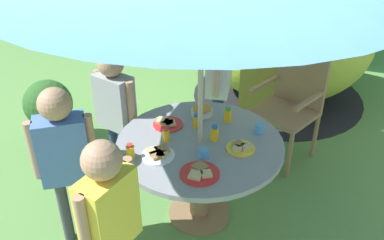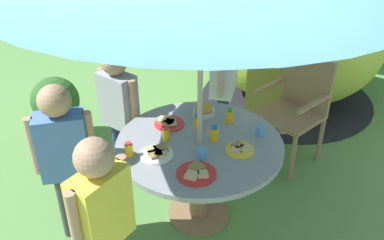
% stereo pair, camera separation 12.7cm
% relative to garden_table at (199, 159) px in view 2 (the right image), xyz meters
% --- Properties ---
extents(ground_plane, '(10.00, 10.00, 0.02)m').
position_rel_garden_table_xyz_m(ground_plane, '(0.00, 0.00, -0.55)').
color(ground_plane, '#548442').
extents(garden_table, '(1.19, 1.19, 0.69)m').
position_rel_garden_table_xyz_m(garden_table, '(0.00, 0.00, 0.00)').
color(garden_table, brown).
rests_on(garden_table, ground_plane).
extents(wooden_chair, '(0.64, 0.63, 0.98)m').
position_rel_garden_table_xyz_m(wooden_chair, '(0.50, 1.07, 0.01)').
color(wooden_chair, '#93704C').
rests_on(wooden_chair, ground_plane).
extents(dome_tent, '(2.03, 2.03, 1.50)m').
position_rel_garden_table_xyz_m(dome_tent, '(0.24, 2.19, 0.20)').
color(dome_tent, '#B2C63F').
rests_on(dome_tent, ground_plane).
extents(potted_plant, '(0.46, 0.46, 0.66)m').
position_rel_garden_table_xyz_m(potted_plant, '(-1.67, 0.50, -0.18)').
color(potted_plant, '#595960').
rests_on(potted_plant, ground_plane).
extents(child_in_white_shirt, '(0.24, 0.45, 1.35)m').
position_rel_garden_table_xyz_m(child_in_white_shirt, '(-0.14, 0.95, 0.32)').
color(child_in_white_shirt, navy).
rests_on(child_in_white_shirt, ground_plane).
extents(child_in_grey_shirt, '(0.39, 0.25, 1.18)m').
position_rel_garden_table_xyz_m(child_in_grey_shirt, '(-0.79, 0.22, 0.21)').
color(child_in_grey_shirt, navy).
rests_on(child_in_grey_shirt, ground_plane).
extents(child_in_blue_shirt, '(0.36, 0.32, 1.23)m').
position_rel_garden_table_xyz_m(child_in_blue_shirt, '(-0.76, -0.51, 0.24)').
color(child_in_blue_shirt, '#3F3F47').
rests_on(child_in_blue_shirt, ground_plane).
extents(child_in_yellow_shirt, '(0.24, 0.41, 1.23)m').
position_rel_garden_table_xyz_m(child_in_yellow_shirt, '(-0.21, -0.92, 0.24)').
color(child_in_yellow_shirt, brown).
rests_on(child_in_yellow_shirt, ground_plane).
extents(snack_bowl, '(0.17, 0.17, 0.08)m').
position_rel_garden_table_xyz_m(snack_bowl, '(-0.11, 0.37, 0.18)').
color(snack_bowl, white).
rests_on(snack_bowl, garden_table).
extents(plate_near_left, '(0.20, 0.20, 0.03)m').
position_rel_garden_table_xyz_m(plate_near_left, '(0.29, 0.01, 0.16)').
color(plate_near_left, yellow).
rests_on(plate_near_left, garden_table).
extents(plate_mid_left, '(0.22, 0.22, 0.03)m').
position_rel_garden_table_xyz_m(plate_mid_left, '(-0.30, 0.13, 0.16)').
color(plate_mid_left, red).
rests_on(plate_mid_left, garden_table).
extents(plate_center_back, '(0.26, 0.26, 0.03)m').
position_rel_garden_table_xyz_m(plate_center_back, '(0.11, -0.35, 0.16)').
color(plate_center_back, red).
rests_on(plate_center_back, garden_table).
extents(plate_mid_right, '(0.23, 0.23, 0.03)m').
position_rel_garden_table_xyz_m(plate_mid_right, '(-0.21, -0.25, 0.16)').
color(plate_mid_right, white).
rests_on(plate_mid_right, garden_table).
extents(juice_bottle_near_right, '(0.06, 0.06, 0.12)m').
position_rel_garden_table_xyz_m(juice_bottle_near_right, '(0.11, 0.33, 0.20)').
color(juice_bottle_near_right, yellow).
rests_on(juice_bottle_near_right, garden_table).
extents(juice_bottle_far_left, '(0.06, 0.06, 0.11)m').
position_rel_garden_table_xyz_m(juice_bottle_far_left, '(-0.38, -0.33, 0.20)').
color(juice_bottle_far_left, yellow).
rests_on(juice_bottle_far_left, garden_table).
extents(juice_bottle_far_right, '(0.06, 0.06, 0.12)m').
position_rel_garden_table_xyz_m(juice_bottle_far_right, '(0.09, 0.06, 0.20)').
color(juice_bottle_far_right, yellow).
rests_on(juice_bottle_far_right, garden_table).
extents(juice_bottle_center_front, '(0.05, 0.05, 0.11)m').
position_rel_garden_table_xyz_m(juice_bottle_center_front, '(-0.23, -0.07, 0.20)').
color(juice_bottle_center_front, yellow).
rests_on(juice_bottle_center_front, garden_table).
extents(juice_bottle_front_edge, '(0.04, 0.04, 0.11)m').
position_rel_garden_table_xyz_m(juice_bottle_front_edge, '(-0.09, 0.17, 0.20)').
color(juice_bottle_front_edge, yellow).
rests_on(juice_bottle_front_edge, garden_table).
extents(cup_near, '(0.06, 0.06, 0.07)m').
position_rel_garden_table_xyz_m(cup_near, '(0.37, 0.25, 0.18)').
color(cup_near, '#4C99D8').
rests_on(cup_near, garden_table).
extents(cup_far, '(0.07, 0.07, 0.06)m').
position_rel_garden_table_xyz_m(cup_far, '(0.08, -0.16, 0.18)').
color(cup_far, '#4C99D8').
rests_on(cup_far, garden_table).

